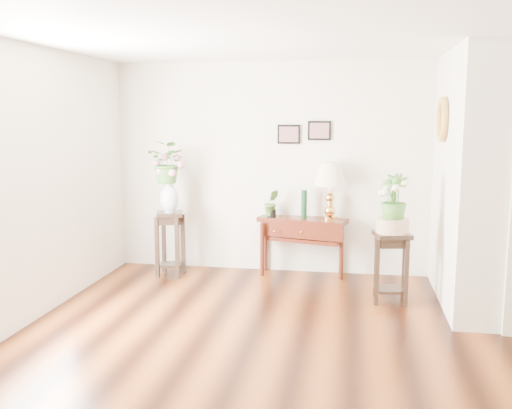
% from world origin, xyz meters
% --- Properties ---
extents(floor, '(6.00, 5.50, 0.02)m').
position_xyz_m(floor, '(0.00, 0.00, 0.00)').
color(floor, brown).
rests_on(floor, ground).
extents(ceiling, '(6.00, 5.50, 0.02)m').
position_xyz_m(ceiling, '(0.00, 0.00, 2.80)').
color(ceiling, white).
rests_on(ceiling, ground).
extents(wall_back, '(6.00, 0.02, 2.80)m').
position_xyz_m(wall_back, '(0.00, 2.75, 1.40)').
color(wall_back, beige).
rests_on(wall_back, ground).
extents(wall_front, '(6.00, 0.02, 2.80)m').
position_xyz_m(wall_front, '(0.00, -2.75, 1.40)').
color(wall_front, beige).
rests_on(wall_front, ground).
extents(wall_left, '(0.02, 5.50, 2.80)m').
position_xyz_m(wall_left, '(-3.00, 0.00, 1.40)').
color(wall_left, beige).
rests_on(wall_left, ground).
extents(art_print_left, '(0.30, 0.02, 0.25)m').
position_xyz_m(art_print_left, '(-0.65, 2.73, 1.85)').
color(art_print_left, black).
rests_on(art_print_left, wall_back).
extents(art_print_right, '(0.30, 0.02, 0.25)m').
position_xyz_m(art_print_right, '(-0.25, 2.73, 1.90)').
color(art_print_right, black).
rests_on(art_print_right, wall_back).
extents(wall_ornament, '(0.07, 0.51, 0.51)m').
position_xyz_m(wall_ornament, '(1.16, 1.90, 2.05)').
color(wall_ornament, '#C08237').
rests_on(wall_ornament, partition).
extents(console_table, '(1.21, 0.64, 0.77)m').
position_xyz_m(console_table, '(-0.44, 2.57, 0.38)').
color(console_table, '#3A150B').
rests_on(console_table, floor).
extents(table_lamp, '(0.56, 0.56, 0.75)m').
position_xyz_m(table_lamp, '(-0.09, 2.57, 1.12)').
color(table_lamp, '#D4964B').
rests_on(table_lamp, console_table).
extents(green_vase, '(0.10, 0.10, 0.37)m').
position_xyz_m(green_vase, '(-0.42, 2.57, 0.94)').
color(green_vase, '#11391B').
rests_on(green_vase, console_table).
extents(potted_plant, '(0.24, 0.22, 0.35)m').
position_xyz_m(potted_plant, '(-0.85, 2.57, 0.94)').
color(potted_plant, '#3F782C').
rests_on(potted_plant, console_table).
extents(plant_stand_a, '(0.41, 0.41, 0.85)m').
position_xyz_m(plant_stand_a, '(-2.15, 2.26, 0.42)').
color(plant_stand_a, black).
rests_on(plant_stand_a, floor).
extents(porcelain_vase, '(0.25, 0.25, 0.42)m').
position_xyz_m(porcelain_vase, '(-2.15, 2.26, 1.07)').
color(porcelain_vase, silver).
rests_on(porcelain_vase, plant_stand_a).
extents(lily_arrangement, '(0.59, 0.54, 0.55)m').
position_xyz_m(lily_arrangement, '(-2.15, 2.26, 1.52)').
color(lily_arrangement, '#3F782C').
rests_on(lily_arrangement, porcelain_vase).
extents(plant_stand_b, '(0.45, 0.45, 0.80)m').
position_xyz_m(plant_stand_b, '(0.65, 1.64, 0.40)').
color(plant_stand_b, black).
rests_on(plant_stand_b, floor).
extents(ceramic_bowl, '(0.37, 0.37, 0.16)m').
position_xyz_m(ceramic_bowl, '(0.65, 1.64, 0.88)').
color(ceramic_bowl, beige).
rests_on(ceramic_bowl, plant_stand_b).
extents(narcissus, '(0.38, 0.38, 0.54)m').
position_xyz_m(narcissus, '(0.65, 1.64, 1.19)').
color(narcissus, '#3F782C').
rests_on(narcissus, ceramic_bowl).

